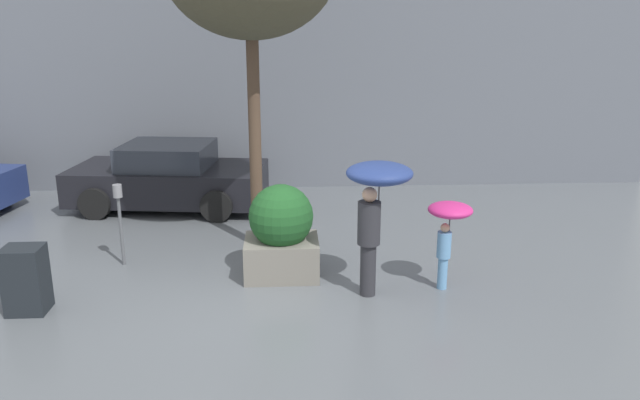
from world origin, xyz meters
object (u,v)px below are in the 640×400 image
(planter_box, at_px, (281,232))
(parked_car_near, at_px, (169,178))
(person_child, at_px, (449,221))
(newspaper_box, at_px, (26,280))
(person_adult, at_px, (376,193))
(parking_meter, at_px, (119,208))

(planter_box, relative_size, parked_car_near, 0.35)
(person_child, bearing_deg, newspaper_box, 150.01)
(parked_car_near, xyz_separation_m, newspaper_box, (-1.03, -4.80, -0.16))
(person_child, height_order, newspaper_box, person_child)
(planter_box, height_order, person_adult, person_adult)
(person_child, relative_size, parking_meter, 0.97)
(planter_box, bearing_deg, parked_car_near, 121.59)
(parking_meter, bearing_deg, person_adult, -18.88)
(person_adult, bearing_deg, parking_meter, 140.86)
(person_child, height_order, parking_meter, parking_meter)
(person_adult, height_order, parking_meter, person_adult)
(planter_box, xyz_separation_m, parked_car_near, (-2.32, 3.77, -0.07))
(parked_car_near, relative_size, newspaper_box, 4.50)
(person_child, relative_size, newspaper_box, 1.41)
(person_adult, bearing_deg, person_child, -12.25)
(person_child, height_order, parked_car_near, parked_car_near)
(person_adult, relative_size, newspaper_box, 2.10)
(parking_meter, bearing_deg, parked_car_near, 86.74)
(person_adult, bearing_deg, newspaper_box, 163.48)
(parking_meter, bearing_deg, planter_box, -12.78)
(parked_car_near, bearing_deg, planter_box, -141.25)
(planter_box, height_order, newspaper_box, planter_box)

